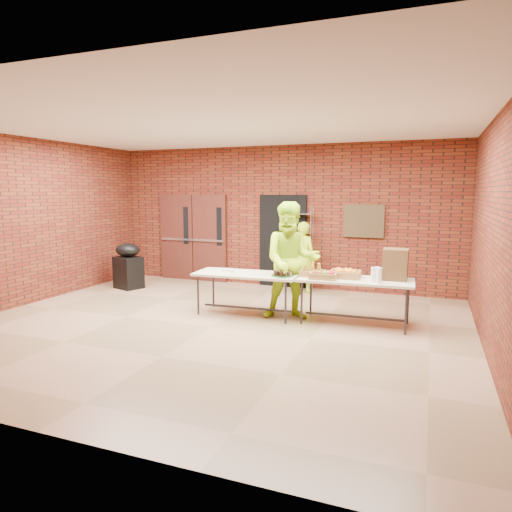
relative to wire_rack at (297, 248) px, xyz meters
The scene contains 19 objects.
room 3.42m from the wire_rack, 98.30° to the right, with size 8.08×7.08×3.28m.
double_doors 2.69m from the wire_rack, behind, with size 1.78×0.12×2.10m.
dark_doorway 0.43m from the wire_rack, 159.98° to the left, with size 1.10×0.06×2.10m, color black.
bronze_plaque 1.56m from the wire_rack, ahead, with size 0.85×0.04×0.70m, color #392D17.
wire_rack is the anchor object (origin of this frame).
table_left 2.44m from the wire_rack, 95.28° to the right, with size 1.86×0.85×0.75m.
table_right 2.86m from the wire_rack, 54.62° to the right, with size 1.87×0.83×0.76m.
basket_bananas 2.51m from the wire_rack, 68.01° to the right, with size 0.40×0.31×0.13m.
basket_oranges 2.71m from the wire_rack, 57.09° to the right, with size 0.48×0.38×0.15m.
basket_apples 2.75m from the wire_rack, 65.01° to the right, with size 0.43×0.33×0.13m.
muffin_tray 2.49m from the wire_rack, 79.74° to the right, with size 0.38×0.38×0.10m.
napkin_box 2.52m from the wire_rack, 102.94° to the right, with size 0.18×0.12×0.06m, color white.
coffee_dispenser 3.12m from the wire_rack, 43.82° to the right, with size 0.38×0.34×0.50m, color #51391C.
cup_stack_front 3.16m from the wire_rack, 51.86° to the right, with size 0.08×0.08×0.23m, color white.
cup_stack_mid 3.28m from the wire_rack, 51.35° to the right, with size 0.08×0.08×0.25m, color white.
cup_stack_back 3.09m from the wire_rack, 49.73° to the right, with size 0.07×0.07×0.22m, color white.
covered_grill 3.82m from the wire_rack, 160.07° to the right, with size 0.68×0.63×1.03m.
volunteer_woman 0.34m from the wire_rack, 46.08° to the right, with size 0.56×0.37×1.53m, color #B0E719.
volunteer_man 2.42m from the wire_rack, 76.41° to the right, with size 0.97×0.76×2.00m, color #B0E719.
Camera 1 is at (3.24, -6.40, 2.16)m, focal length 32.00 mm.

